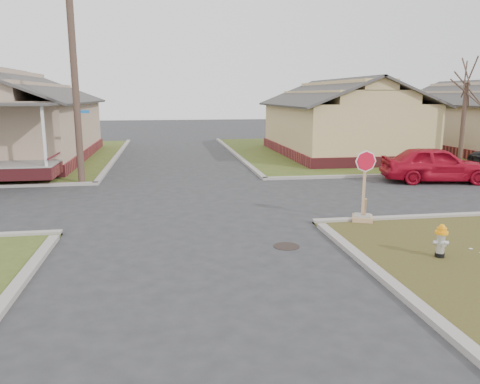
{
  "coord_description": "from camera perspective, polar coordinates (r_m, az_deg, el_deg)",
  "views": [
    {
      "loc": [
        -0.68,
        -11.22,
        3.68
      ],
      "look_at": [
        1.27,
        1.0,
        1.1
      ],
      "focal_mm": 35.0,
      "sensor_mm": 36.0,
      "label": 1
    }
  ],
  "objects": [
    {
      "name": "ground",
      "position": [
        11.83,
        -5.37,
        -6.4
      ],
      "size": [
        120.0,
        120.0,
        0.0
      ],
      "primitive_type": "plane",
      "color": "#292A2C",
      "rests_on": "ground"
    },
    {
      "name": "curbs",
      "position": [
        16.65,
        -6.51,
        -1.07
      ],
      "size": [
        80.0,
        40.0,
        0.12
      ],
      "primitive_type": null,
      "color": "gray",
      "rests_on": "ground"
    },
    {
      "name": "manhole",
      "position": [
        11.7,
        5.68,
        -6.6
      ],
      "size": [
        0.64,
        0.64,
        0.01
      ],
      "primitive_type": "cylinder",
      "color": "black",
      "rests_on": "ground"
    },
    {
      "name": "side_house_yellow",
      "position": [
        29.75,
        12.12,
        8.64
      ],
      "size": [
        7.6,
        11.6,
        4.7
      ],
      "color": "maroon",
      "rests_on": "ground"
    },
    {
      "name": "utility_pole",
      "position": [
        20.45,
        -19.57,
        13.87
      ],
      "size": [
        1.8,
        0.28,
        9.0
      ],
      "color": "#3C2822",
      "rests_on": "ground"
    },
    {
      "name": "tree_mid_right",
      "position": [
        26.01,
        25.52,
        7.27
      ],
      "size": [
        0.22,
        0.22,
        4.2
      ],
      "primitive_type": "cylinder",
      "color": "#3C2822",
      "rests_on": "verge_far_right"
    },
    {
      "name": "fire_hydrant",
      "position": [
        11.58,
        23.3,
        -5.29
      ],
      "size": [
        0.29,
        0.29,
        0.78
      ],
      "rotation": [
        0.0,
        0.0,
        -0.33
      ],
      "color": "black",
      "rests_on": "ground"
    },
    {
      "name": "stop_sign",
      "position": [
        14.13,
        14.77,
        -1.63
      ],
      "size": [
        0.59,
        0.58,
        2.08
      ],
      "rotation": [
        0.0,
        0.0,
        -0.38
      ],
      "color": "tan",
      "rests_on": "ground"
    },
    {
      "name": "red_sedan",
      "position": [
        21.72,
        22.76,
        3.14
      ],
      "size": [
        4.74,
        2.6,
        1.53
      ],
      "primitive_type": "imported",
      "rotation": [
        0.0,
        0.0,
        1.38
      ],
      "color": "#A90C20",
      "rests_on": "ground"
    }
  ]
}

